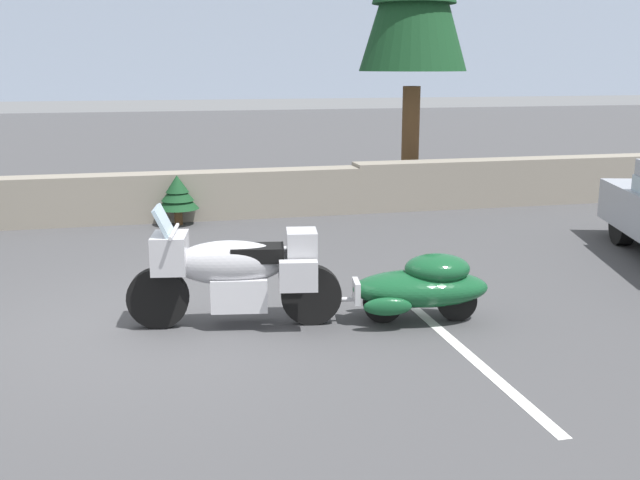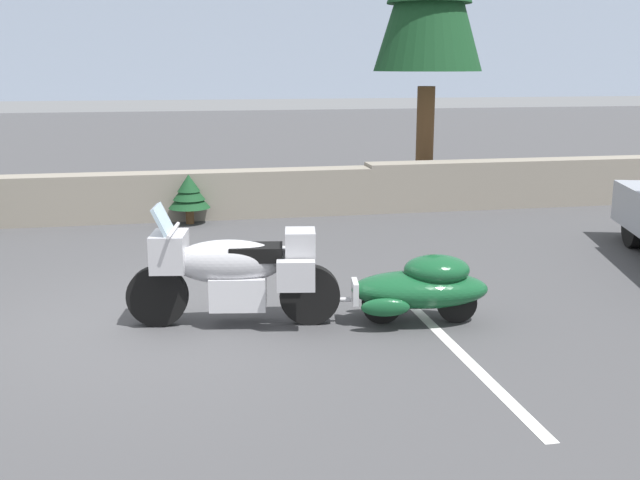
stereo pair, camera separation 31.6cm
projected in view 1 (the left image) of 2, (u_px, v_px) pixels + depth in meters
name	position (u px, v px, depth m)	size (l,w,h in m)	color
ground_plane	(150.00, 328.00, 8.16)	(80.00, 80.00, 0.00)	#424244
stone_guard_wall	(143.00, 196.00, 13.62)	(24.00, 0.62, 0.96)	gray
distant_ridgeline	(134.00, 24.00, 97.19)	(240.00, 80.00, 16.00)	#99A8BF
touring_motorcycle	(234.00, 270.00, 8.09)	(2.30, 0.96, 1.33)	black
car_shaped_trailer	(421.00, 285.00, 8.28)	(2.23, 0.95, 0.76)	black
pine_sapling_farther	(177.00, 194.00, 13.31)	(0.74, 0.74, 0.89)	brown
parking_stripe_marker	(467.00, 353.00, 7.42)	(0.12, 3.60, 0.01)	silver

